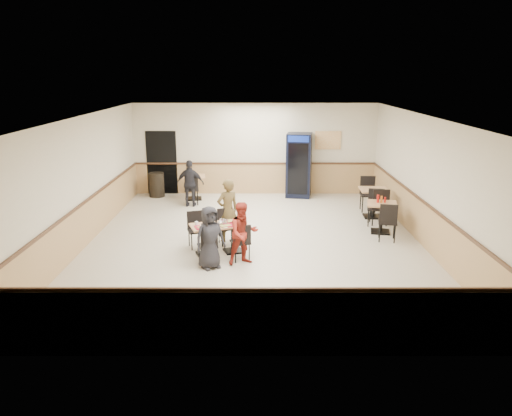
{
  "coord_description": "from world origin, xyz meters",
  "views": [
    {
      "loc": [
        0.04,
        -11.4,
        3.98
      ],
      "look_at": [
        0.04,
        -0.5,
        0.99
      ],
      "focal_mm": 35.0,
      "sensor_mm": 36.0,
      "label": 1
    }
  ],
  "objects_px": {
    "diner_woman_left": "(210,237)",
    "pepsi_cooler": "(299,165)",
    "side_table_far": "(373,199)",
    "trash_bin": "(157,185)",
    "main_table": "(220,234)",
    "diner_woman_right": "(243,233)",
    "lone_diner": "(190,183)",
    "side_table_near": "(381,213)",
    "diner_man_opposite": "(228,210)",
    "back_table": "(194,184)"
  },
  "relations": [
    {
      "from": "pepsi_cooler",
      "to": "side_table_near",
      "type": "bearing_deg",
      "value": -55.76
    },
    {
      "from": "diner_woman_left",
      "to": "trash_bin",
      "type": "relative_size",
      "value": 1.69
    },
    {
      "from": "main_table",
      "to": "side_table_near",
      "type": "bearing_deg",
      "value": 2.04
    },
    {
      "from": "diner_man_opposite",
      "to": "side_table_near",
      "type": "bearing_deg",
      "value": 158.78
    },
    {
      "from": "side_table_near",
      "to": "pepsi_cooler",
      "type": "relative_size",
      "value": 0.41
    },
    {
      "from": "diner_woman_left",
      "to": "lone_diner",
      "type": "distance_m",
      "value": 5.06
    },
    {
      "from": "diner_man_opposite",
      "to": "side_table_near",
      "type": "distance_m",
      "value": 3.92
    },
    {
      "from": "side_table_near",
      "to": "side_table_far",
      "type": "height_order",
      "value": "side_table_far"
    },
    {
      "from": "pepsi_cooler",
      "to": "side_table_far",
      "type": "bearing_deg",
      "value": -43.05
    },
    {
      "from": "main_table",
      "to": "pepsi_cooler",
      "type": "height_order",
      "value": "pepsi_cooler"
    },
    {
      "from": "diner_woman_right",
      "to": "pepsi_cooler",
      "type": "height_order",
      "value": "pepsi_cooler"
    },
    {
      "from": "diner_woman_left",
      "to": "diner_man_opposite",
      "type": "distance_m",
      "value": 1.75
    },
    {
      "from": "diner_woman_right",
      "to": "side_table_near",
      "type": "bearing_deg",
      "value": 8.83
    },
    {
      "from": "diner_woman_right",
      "to": "side_table_far",
      "type": "distance_m",
      "value": 5.01
    },
    {
      "from": "lone_diner",
      "to": "trash_bin",
      "type": "xyz_separation_m",
      "value": [
        -1.27,
        1.22,
        -0.32
      ]
    },
    {
      "from": "diner_woman_right",
      "to": "diner_man_opposite",
      "type": "height_order",
      "value": "diner_man_opposite"
    },
    {
      "from": "main_table",
      "to": "trash_bin",
      "type": "relative_size",
      "value": 1.79
    },
    {
      "from": "diner_woman_left",
      "to": "pepsi_cooler",
      "type": "distance_m",
      "value": 6.66
    },
    {
      "from": "main_table",
      "to": "side_table_near",
      "type": "distance_m",
      "value": 4.28
    },
    {
      "from": "diner_man_opposite",
      "to": "lone_diner",
      "type": "bearing_deg",
      "value": -98.72
    },
    {
      "from": "diner_man_opposite",
      "to": "lone_diner",
      "type": "distance_m",
      "value": 3.49
    },
    {
      "from": "lone_diner",
      "to": "back_table",
      "type": "relative_size",
      "value": 1.77
    },
    {
      "from": "back_table",
      "to": "trash_bin",
      "type": "distance_m",
      "value": 1.32
    },
    {
      "from": "trash_bin",
      "to": "side_table_far",
      "type": "bearing_deg",
      "value": -20.23
    },
    {
      "from": "diner_man_opposite",
      "to": "back_table",
      "type": "height_order",
      "value": "diner_man_opposite"
    },
    {
      "from": "side_table_near",
      "to": "diner_man_opposite",
      "type": "bearing_deg",
      "value": -170.37
    },
    {
      "from": "diner_woman_right",
      "to": "side_table_near",
      "type": "xyz_separation_m",
      "value": [
        3.45,
        2.15,
        -0.16
      ]
    },
    {
      "from": "main_table",
      "to": "diner_woman_right",
      "type": "bearing_deg",
      "value": -67.62
    },
    {
      "from": "side_table_far",
      "to": "diner_man_opposite",
      "type": "bearing_deg",
      "value": -152.88
    },
    {
      "from": "diner_woman_left",
      "to": "lone_diner",
      "type": "height_order",
      "value": "lone_diner"
    },
    {
      "from": "side_table_near",
      "to": "trash_bin",
      "type": "bearing_deg",
      "value": 149.51
    },
    {
      "from": "main_table",
      "to": "diner_woman_left",
      "type": "bearing_deg",
      "value": -117.9
    },
    {
      "from": "side_table_far",
      "to": "pepsi_cooler",
      "type": "bearing_deg",
      "value": 127.73
    },
    {
      "from": "back_table",
      "to": "pepsi_cooler",
      "type": "relative_size",
      "value": 0.39
    },
    {
      "from": "diner_man_opposite",
      "to": "side_table_far",
      "type": "bearing_deg",
      "value": 176.28
    },
    {
      "from": "trash_bin",
      "to": "diner_woman_right",
      "type": "bearing_deg",
      "value": -63.27
    },
    {
      "from": "lone_diner",
      "to": "side_table_far",
      "type": "height_order",
      "value": "lone_diner"
    },
    {
      "from": "diner_woman_right",
      "to": "side_table_near",
      "type": "distance_m",
      "value": 4.07
    },
    {
      "from": "main_table",
      "to": "side_table_near",
      "type": "xyz_separation_m",
      "value": [
        4.0,
        1.52,
        0.06
      ]
    },
    {
      "from": "lone_diner",
      "to": "pepsi_cooler",
      "type": "height_order",
      "value": "pepsi_cooler"
    },
    {
      "from": "side_table_near",
      "to": "pepsi_cooler",
      "type": "xyz_separation_m",
      "value": [
        -1.79,
        3.84,
        0.52
      ]
    },
    {
      "from": "main_table",
      "to": "diner_woman_right",
      "type": "xyz_separation_m",
      "value": [
        0.55,
        -0.63,
        0.22
      ]
    },
    {
      "from": "diner_woman_right",
      "to": "side_table_near",
      "type": "height_order",
      "value": "diner_woman_right"
    },
    {
      "from": "main_table",
      "to": "lone_diner",
      "type": "height_order",
      "value": "lone_diner"
    },
    {
      "from": "main_table",
      "to": "pepsi_cooler",
      "type": "bearing_deg",
      "value": 48.85
    },
    {
      "from": "main_table",
      "to": "diner_woman_left",
      "type": "height_order",
      "value": "diner_woman_left"
    },
    {
      "from": "diner_woman_right",
      "to": "trash_bin",
      "type": "bearing_deg",
      "value": 93.69
    },
    {
      "from": "side_table_far",
      "to": "trash_bin",
      "type": "distance_m",
      "value": 6.99
    },
    {
      "from": "diner_woman_right",
      "to": "trash_bin",
      "type": "relative_size",
      "value": 1.72
    },
    {
      "from": "main_table",
      "to": "lone_diner",
      "type": "bearing_deg",
      "value": 87.27
    }
  ]
}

